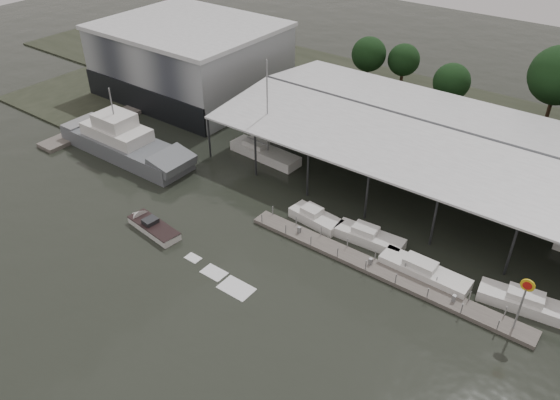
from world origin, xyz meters
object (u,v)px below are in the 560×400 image
Objects in this scene: grey_trawler at (125,144)px; shell_fuel_sign at (524,296)px; speedboat_underway at (151,226)px; white_sailboat at (264,153)px.

shell_fuel_sign is at bearing -0.93° from grey_trawler.
grey_trawler reaches higher than speedboat_underway.
grey_trawler is 17.15m from white_sailboat.
shell_fuel_sign is 35.31m from white_sailboat.
shell_fuel_sign is at bearing -14.19° from white_sailboat.
shell_fuel_sign is 34.83m from speedboat_underway.
speedboat_underway is at bearing -32.04° from grey_trawler.
grey_trawler is 1.09× the size of speedboat_underway.
speedboat_underway is (13.97, -8.68, -1.19)m from grey_trawler.
shell_fuel_sign is 0.43× the size of white_sailboat.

